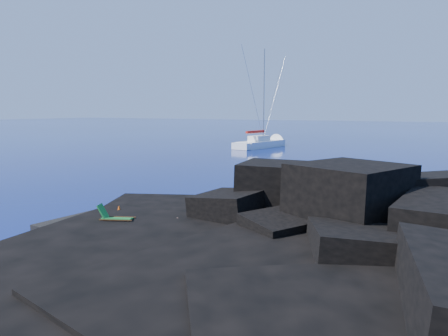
{
  "coord_description": "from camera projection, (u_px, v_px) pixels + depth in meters",
  "views": [
    {
      "loc": [
        17.4,
        -15.47,
        5.77
      ],
      "look_at": [
        4.43,
        9.11,
        2.0
      ],
      "focal_mm": 35.0,
      "sensor_mm": 36.0,
      "label": 1
    }
  ],
  "objects": [
    {
      "name": "sailboat",
      "position": [
        261.0,
        147.0,
        65.71
      ],
      "size": [
        5.62,
        14.31,
        14.68
      ],
      "primitive_type": null,
      "rotation": [
        0.0,
        0.0,
        -0.2
      ],
      "color": "white",
      "rests_on": "ground"
    },
    {
      "name": "marker_cone",
      "position": [
        119.0,
        210.0,
        22.48
      ],
      "size": [
        0.42,
        0.42,
        0.49
      ],
      "primitive_type": "cone",
      "rotation": [
        0.0,
        0.0,
        -0.36
      ],
      "color": "#F3580C",
      "rests_on": "beach"
    },
    {
      "name": "beach",
      "position": [
        141.0,
        231.0,
        20.73
      ],
      "size": [
        9.08,
        6.86,
        0.7
      ],
      "primitive_type": "cube",
      "rotation": [
        0.0,
        0.0,
        -0.1
      ],
      "color": "black",
      "rests_on": "ground"
    },
    {
      "name": "ground",
      "position": [
        65.0,
        222.0,
        22.38
      ],
      "size": [
        400.0,
        400.0,
        0.0
      ],
      "primitive_type": "plane",
      "color": "#030B3A",
      "rests_on": "ground"
    },
    {
      "name": "deck_chair",
      "position": [
        117.0,
        214.0,
        20.36
      ],
      "size": [
        1.74,
        1.25,
        1.1
      ],
      "primitive_type": null,
      "rotation": [
        0.0,
        0.0,
        0.39
      ],
      "color": "#1C7E33",
      "rests_on": "beach"
    },
    {
      "name": "sunbather",
      "position": [
        169.0,
        219.0,
        20.98
      ],
      "size": [
        1.67,
        0.47,
        0.25
      ],
      "primitive_type": null,
      "rotation": [
        0.0,
        0.0,
        -0.01
      ],
      "color": "tan",
      "rests_on": "towel"
    },
    {
      "name": "headland",
      "position": [
        332.0,
        242.0,
        18.99
      ],
      "size": [
        24.0,
        24.0,
        3.6
      ],
      "primitive_type": null,
      "color": "black",
      "rests_on": "ground"
    },
    {
      "name": "towel",
      "position": [
        169.0,
        222.0,
        21.0
      ],
      "size": [
        1.76,
        0.84,
        0.05
      ],
      "primitive_type": "cube",
      "rotation": [
        0.0,
        0.0,
        -0.01
      ],
      "color": "white",
      "rests_on": "beach"
    },
    {
      "name": "surf_foam",
      "position": [
        199.0,
        213.0,
        24.45
      ],
      "size": [
        10.0,
        8.0,
        0.06
      ],
      "primitive_type": null,
      "color": "white",
      "rests_on": "ground"
    }
  ]
}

